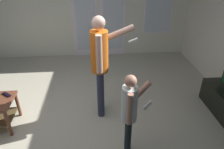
# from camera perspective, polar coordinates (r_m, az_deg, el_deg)

# --- Properties ---
(ground_plane) EXTENTS (6.02, 5.57, 0.02)m
(ground_plane) POSITION_cam_1_polar(r_m,az_deg,el_deg) (3.48, -12.82, -13.37)
(ground_plane) COLOR #AEA790
(wall_back_with_doors) EXTENTS (6.02, 0.09, 2.60)m
(wall_back_with_doors) POSITION_cam_1_polar(r_m,az_deg,el_deg) (5.40, -9.75, 17.86)
(wall_back_with_doors) COLOR silver
(wall_back_with_doors) RESTS_ON ground_plane
(person_adult) EXTENTS (0.73, 0.45, 1.65)m
(person_adult) POSITION_cam_1_polar(r_m,az_deg,el_deg) (3.09, -3.16, 4.12)
(person_adult) COLOR #34384E
(person_adult) RESTS_ON ground_plane
(person_child) EXTENTS (0.40, 0.33, 1.21)m
(person_child) POSITION_cam_1_polar(r_m,az_deg,el_deg) (2.51, 4.98, -9.99)
(person_child) COLOR #21282D
(person_child) RESTS_ON ground_plane
(tv_remote_black) EXTENTS (0.17, 0.14, 0.02)m
(tv_remote_black) POSITION_cam_1_polar(r_m,az_deg,el_deg) (3.57, -27.30, -4.99)
(tv_remote_black) COLOR black
(tv_remote_black) RESTS_ON coffee_table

